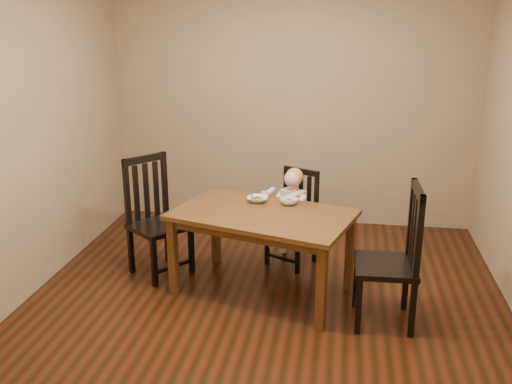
% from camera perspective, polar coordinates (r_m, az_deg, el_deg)
% --- Properties ---
extents(room, '(4.01, 4.01, 2.71)m').
position_cam_1_polar(room, '(4.39, 1.05, 4.81)').
color(room, '#3E1A0D').
rests_on(room, ground).
extents(dining_table, '(1.64, 1.25, 0.73)m').
position_cam_1_polar(dining_table, '(4.77, 0.65, -3.02)').
color(dining_table, '#472610').
rests_on(dining_table, room).
extents(chair_child, '(0.52, 0.51, 0.91)m').
position_cam_1_polar(chair_child, '(5.44, 3.84, -2.73)').
color(chair_child, black).
rests_on(chair_child, room).
extents(chair_left, '(0.64, 0.64, 1.09)m').
position_cam_1_polar(chair_left, '(5.28, -9.96, -2.62)').
color(chair_left, black).
rests_on(chair_left, room).
extents(chair_right, '(0.47, 0.50, 1.11)m').
position_cam_1_polar(chair_right, '(4.47, 13.56, -6.50)').
color(chair_right, black).
rests_on(chair_right, room).
extents(toddler, '(0.42, 0.46, 0.50)m').
position_cam_1_polar(toddler, '(5.36, 3.61, -1.56)').
color(toddler, silver).
rests_on(toddler, chair_child).
extents(bowl_peas, '(0.18, 0.18, 0.04)m').
position_cam_1_polar(bowl_peas, '(5.00, 0.15, -0.71)').
color(bowl_peas, silver).
rests_on(bowl_peas, dining_table).
extents(bowl_veg, '(0.19, 0.19, 0.05)m').
position_cam_1_polar(bowl_veg, '(4.94, 3.31, -0.93)').
color(bowl_veg, silver).
rests_on(bowl_veg, dining_table).
extents(fork, '(0.08, 0.12, 0.05)m').
position_cam_1_polar(fork, '(4.99, -0.36, -0.48)').
color(fork, silver).
rests_on(fork, bowl_peas).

